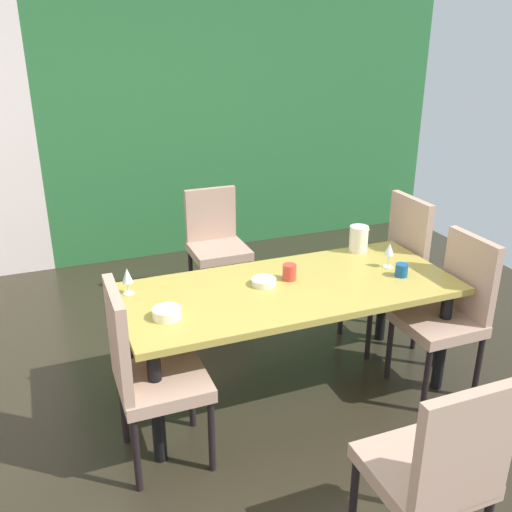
% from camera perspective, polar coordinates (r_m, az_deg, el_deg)
% --- Properties ---
extents(ground_plane, '(5.99, 5.62, 0.02)m').
position_cam_1_polar(ground_plane, '(3.55, 0.81, -15.23)').
color(ground_plane, '#2B261A').
extents(garden_window_panel, '(4.03, 0.10, 2.52)m').
position_cam_1_polar(garden_window_panel, '(5.82, -0.53, 13.32)').
color(garden_window_panel, '#296634').
rests_on(garden_window_panel, ground_plane).
extents(dining_table, '(1.98, 0.85, 0.72)m').
position_cam_1_polar(dining_table, '(3.40, 3.42, -4.22)').
color(dining_table, '#AF9841').
rests_on(dining_table, ground_plane).
extents(chair_head_far, '(0.44, 0.45, 0.93)m').
position_cam_1_polar(chair_head_far, '(4.62, -4.05, 1.61)').
color(chair_head_far, tan).
rests_on(chair_head_far, ground_plane).
extents(chair_head_near, '(0.44, 0.44, 0.98)m').
position_cam_1_polar(chair_head_near, '(2.47, 17.69, -19.53)').
color(chair_head_near, tan).
rests_on(chair_head_near, ground_plane).
extents(chair_right_far, '(0.44, 0.44, 1.06)m').
position_cam_1_polar(chair_right_far, '(4.10, 13.49, -1.01)').
color(chair_right_far, tan).
rests_on(chair_right_far, ground_plane).
extents(chair_left_near, '(0.45, 0.44, 1.01)m').
position_cam_1_polar(chair_left_near, '(2.93, -11.00, -11.07)').
color(chair_left_near, tan).
rests_on(chair_left_near, ground_plane).
extents(chair_right_near, '(0.44, 0.44, 1.00)m').
position_cam_1_polar(chair_right_near, '(3.67, 18.84, -4.89)').
color(chair_right_near, tan).
rests_on(chair_right_near, ground_plane).
extents(wine_glass_north, '(0.06, 0.06, 0.16)m').
position_cam_1_polar(wine_glass_north, '(3.67, 13.20, 0.57)').
color(wine_glass_north, silver).
rests_on(wine_glass_north, dining_table).
extents(wine_glass_south, '(0.06, 0.06, 0.16)m').
position_cam_1_polar(wine_glass_south, '(3.29, -12.75, -1.99)').
color(wine_glass_south, silver).
rests_on(wine_glass_south, dining_table).
extents(serving_bowl_near_shelf, '(0.15, 0.15, 0.04)m').
position_cam_1_polar(serving_bowl_near_shelf, '(3.36, 0.79, -2.59)').
color(serving_bowl_near_shelf, white).
rests_on(serving_bowl_near_shelf, dining_table).
extents(serving_bowl_near_window, '(0.15, 0.15, 0.05)m').
position_cam_1_polar(serving_bowl_near_window, '(3.03, -8.90, -5.67)').
color(serving_bowl_near_window, white).
rests_on(serving_bowl_near_window, dining_table).
extents(cup_rear, '(0.08, 0.08, 0.08)m').
position_cam_1_polar(cup_rear, '(3.58, 14.35, -1.37)').
color(cup_rear, '#154E8A').
rests_on(cup_rear, dining_table).
extents(cup_west, '(0.08, 0.08, 0.10)m').
position_cam_1_polar(cup_west, '(3.42, 3.36, -1.62)').
color(cup_west, red).
rests_on(cup_west, dining_table).
extents(pitcher_left, '(0.14, 0.13, 0.18)m').
position_cam_1_polar(pitcher_left, '(3.90, 10.24, 1.72)').
color(pitcher_left, silver).
rests_on(pitcher_left, dining_table).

